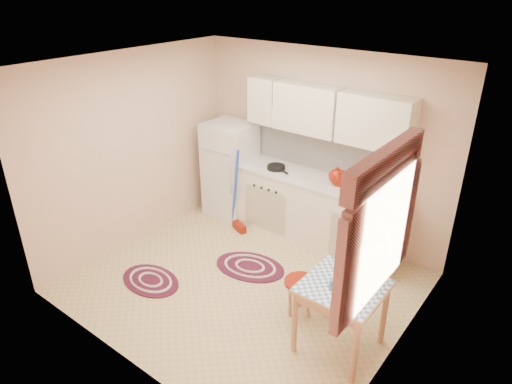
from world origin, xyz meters
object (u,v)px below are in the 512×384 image
at_px(table, 340,317).
at_px(stool, 300,297).
at_px(base_cabinets, 317,213).
at_px(fridge, 230,170).

bearing_deg(table, stool, 162.31).
height_order(base_cabinets, table, base_cabinets).
xyz_separation_m(base_cabinets, table, (1.17, -1.54, -0.08)).
bearing_deg(base_cabinets, stool, -65.64).
xyz_separation_m(base_cabinets, stool, (0.62, -1.36, -0.23)).
xyz_separation_m(table, stool, (-0.55, 0.18, -0.15)).
xyz_separation_m(fridge, stool, (2.07, -1.31, -0.49)).
bearing_deg(stool, fridge, 147.67).
relative_size(table, stool, 1.71).
distance_m(base_cabinets, table, 1.93).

